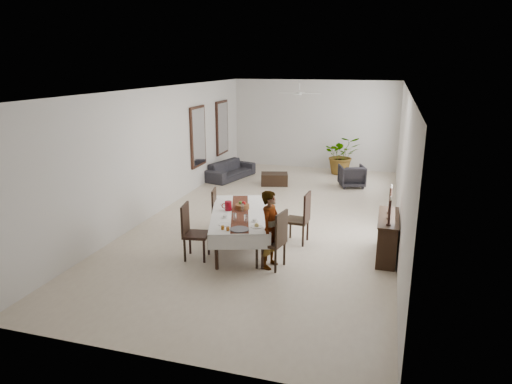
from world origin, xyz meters
name	(u,v)px	position (x,y,z in m)	size (l,w,h in m)	color
floor	(273,217)	(0.00, 0.00, 0.00)	(6.00, 12.00, 0.00)	beige
ceiling	(275,88)	(0.00, 0.00, 3.20)	(6.00, 12.00, 0.02)	white
wall_back	(314,125)	(0.00, 6.00, 1.60)	(6.00, 0.02, 3.20)	silver
wall_front	(154,247)	(0.00, -6.00, 1.60)	(6.00, 0.02, 3.20)	silver
wall_left	(163,149)	(-3.00, 0.00, 1.60)	(0.02, 12.00, 3.20)	silver
wall_right	(402,163)	(3.00, 0.00, 1.60)	(0.02, 12.00, 3.20)	silver
dining_table_top	(240,214)	(-0.22, -2.01, 0.72)	(0.99, 2.38, 0.05)	black
table_leg_fl	(217,252)	(-0.29, -3.22, 0.35)	(0.07, 0.07, 0.69)	black
table_leg_fr	(263,252)	(0.54, -2.95, 0.35)	(0.07, 0.07, 0.69)	black
table_leg_bl	(222,214)	(-0.98, -1.07, 0.35)	(0.07, 0.07, 0.69)	black
table_leg_br	(259,213)	(-0.15, -0.80, 0.35)	(0.07, 0.07, 0.69)	black
tablecloth_top	(240,213)	(-0.22, -2.01, 0.75)	(1.17, 2.56, 0.01)	silver
tablecloth_drape_left	(212,219)	(-0.77, -2.19, 0.61)	(0.01, 2.56, 0.30)	white
tablecloth_drape_right	(268,219)	(0.33, -1.83, 0.61)	(0.01, 2.56, 0.30)	white
tablecloth_drape_near	(240,242)	(0.17, -3.22, 0.61)	(1.17, 0.01, 0.30)	silver
tablecloth_drape_far	(240,201)	(-0.61, -0.80, 0.61)	(1.17, 0.01, 0.30)	silver
table_runner	(240,212)	(-0.22, -2.01, 0.76)	(0.35, 2.48, 0.00)	#5B281A
red_pitcher	(228,206)	(-0.50, -1.94, 0.85)	(0.15, 0.15, 0.20)	maroon
pitcher_handle	(224,206)	(-0.58, -1.97, 0.85)	(0.12, 0.12, 0.02)	maroon
wine_glass_near	(246,219)	(0.09, -2.59, 0.84)	(0.07, 0.07, 0.17)	white
wine_glass_mid	(235,217)	(-0.15, -2.56, 0.84)	(0.07, 0.07, 0.17)	white
wine_glass_far	(242,208)	(-0.19, -1.95, 0.84)	(0.07, 0.07, 0.17)	white
teacup_right	(255,220)	(0.25, -2.49, 0.79)	(0.09, 0.09, 0.06)	white
saucer_right	(255,221)	(0.25, -2.49, 0.76)	(0.15, 0.15, 0.01)	silver
teacup_left	(225,217)	(-0.40, -2.43, 0.79)	(0.09, 0.09, 0.06)	silver
saucer_left	(225,218)	(-0.40, -2.43, 0.76)	(0.15, 0.15, 0.01)	white
plate_near_right	(257,227)	(0.37, -2.76, 0.76)	(0.24, 0.24, 0.01)	silver
bread_near_right	(257,225)	(0.37, -2.76, 0.79)	(0.09, 0.09, 0.09)	tan
plate_near_left	(224,224)	(-0.28, -2.81, 0.76)	(0.24, 0.24, 0.01)	white
plate_far_left	(226,204)	(-0.69, -1.59, 0.76)	(0.24, 0.24, 0.01)	silver
serving_tray	(240,229)	(0.10, -3.00, 0.77)	(0.36, 0.36, 0.02)	#3C3C40
jam_jar_a	(228,229)	(-0.10, -3.10, 0.79)	(0.06, 0.06, 0.07)	#904C14
jam_jar_b	(223,228)	(-0.21, -3.07, 0.79)	(0.06, 0.06, 0.07)	#995916
fruit_basket	(242,207)	(-0.25, -1.76, 0.81)	(0.30, 0.30, 0.10)	brown
fruit_red	(244,203)	(-0.23, -1.73, 0.88)	(0.09, 0.09, 0.09)	#9E0F10
fruit_green	(240,203)	(-0.30, -1.74, 0.88)	(0.08, 0.08, 0.08)	#4A7122
chair_right_near_seat	(271,242)	(0.66, -2.83, 0.50)	(0.48, 0.48, 0.05)	black
chair_right_near_leg_fl	(275,261)	(0.82, -3.06, 0.24)	(0.05, 0.05, 0.47)	black
chair_right_near_leg_fr	(284,253)	(0.90, -2.67, 0.24)	(0.05, 0.05, 0.47)	black
chair_right_near_leg_bl	(257,257)	(0.43, -2.98, 0.24)	(0.05, 0.05, 0.47)	black
chair_right_near_leg_br	(266,250)	(0.51, -2.59, 0.24)	(0.05, 0.05, 0.47)	black
chair_right_near_back	(281,228)	(0.88, -2.87, 0.83)	(0.48, 0.04, 0.61)	black
chair_right_far_seat	(297,220)	(0.89, -1.46, 0.50)	(0.48, 0.48, 0.05)	black
chair_right_far_leg_fl	(303,236)	(1.07, -1.67, 0.24)	(0.05, 0.05, 0.47)	black
chair_right_far_leg_fr	(308,230)	(1.10, -1.28, 0.24)	(0.05, 0.05, 0.47)	black
chair_right_far_leg_bl	(285,234)	(0.68, -1.64, 0.24)	(0.05, 0.05, 0.47)	black
chair_right_far_leg_br	(290,228)	(0.71, -1.25, 0.24)	(0.05, 0.05, 0.47)	black
chair_right_far_back	(307,207)	(1.11, -1.48, 0.83)	(0.48, 0.04, 0.61)	black
chair_left_near_seat	(196,235)	(-0.85, -2.85, 0.50)	(0.48, 0.48, 0.05)	black
chair_left_near_leg_fl	(190,243)	(-1.08, -2.69, 0.23)	(0.05, 0.05, 0.47)	black
chair_left_near_leg_fr	(185,250)	(-1.02, -3.07, 0.23)	(0.05, 0.05, 0.47)	black
chair_left_near_leg_bl	(209,244)	(-0.69, -2.63, 0.23)	(0.05, 0.05, 0.47)	black
chair_left_near_leg_br	(204,251)	(-0.63, -3.01, 0.23)	(0.05, 0.05, 0.47)	black
chair_left_near_back	(185,219)	(-1.07, -2.88, 0.82)	(0.48, 0.04, 0.60)	black
chair_left_far_seat	(223,214)	(-0.83, -1.41, 0.46)	(0.44, 0.44, 0.05)	black
chair_left_far_leg_fl	(217,221)	(-1.04, -1.27, 0.22)	(0.04, 0.04, 0.44)	black
chair_left_far_leg_fr	(214,227)	(-0.97, -1.62, 0.22)	(0.04, 0.04, 0.44)	black
chair_left_far_leg_bl	(232,222)	(-0.69, -1.19, 0.22)	(0.04, 0.04, 0.44)	black
chair_left_far_leg_br	(230,227)	(-0.61, -1.55, 0.22)	(0.04, 0.04, 0.44)	black
chair_left_far_back	(214,201)	(-1.02, -1.45, 0.76)	(0.44, 0.04, 0.56)	black
woman	(271,229)	(0.65, -2.81, 0.75)	(0.55, 0.36, 1.51)	gray
sideboard_body	(387,238)	(2.78, -1.72, 0.41)	(0.37, 1.37, 0.82)	black
sideboard_top	(389,217)	(2.78, -1.72, 0.84)	(0.40, 1.43, 0.03)	black
candlestick_near_base	(389,225)	(2.78, -2.22, 0.86)	(0.09, 0.09, 0.03)	black
candlestick_near_shaft	(390,212)	(2.78, -2.22, 1.11)	(0.05, 0.05, 0.46)	black
candlestick_near_candle	(391,199)	(2.78, -2.22, 1.37)	(0.03, 0.03, 0.07)	beige
candlestick_mid_base	(389,218)	(2.78, -1.85, 0.86)	(0.09, 0.09, 0.03)	black
candlestick_mid_shaft	(390,203)	(2.78, -1.85, 1.18)	(0.05, 0.05, 0.59)	black
candlestick_mid_candle	(391,186)	(2.78, -1.85, 1.51)	(0.03, 0.03, 0.07)	beige
candlestick_far_base	(389,213)	(2.78, -1.49, 0.86)	(0.09, 0.09, 0.03)	black
candlestick_far_shaft	(390,200)	(2.78, -1.49, 1.13)	(0.05, 0.05, 0.50)	black
candlestick_far_candle	(391,186)	(2.78, -1.49, 1.42)	(0.03, 0.03, 0.07)	beige
sofa	(230,170)	(-2.40, 3.56, 0.29)	(1.97, 0.77, 0.58)	#2A272D
armchair	(352,176)	(1.63, 3.58, 0.35)	(0.74, 0.76, 0.70)	#28252A
coffee_table	(274,179)	(-0.76, 3.13, 0.19)	(0.84, 0.56, 0.37)	black
potted_plant	(342,155)	(1.12, 5.28, 0.68)	(1.22, 1.05, 1.35)	#325923
mirror_frame_near	(198,137)	(-2.96, 2.20, 1.60)	(0.06, 1.05, 1.85)	black
mirror_glass_near	(199,137)	(-2.92, 2.20, 1.60)	(0.01, 0.90, 1.70)	white
mirror_frame_far	(222,128)	(-2.96, 4.30, 1.60)	(0.06, 1.05, 1.85)	black
mirror_glass_far	(223,128)	(-2.92, 4.30, 1.60)	(0.01, 0.90, 1.70)	silver
fan_rod	(299,87)	(0.00, 3.00, 3.10)	(0.04, 0.04, 0.20)	silver
fan_hub	(299,94)	(0.00, 3.00, 2.90)	(0.16, 0.16, 0.08)	silver
fan_blade_n	(301,93)	(0.00, 3.35, 2.90)	(0.10, 0.55, 0.01)	white
fan_blade_s	(297,94)	(0.00, 2.65, 2.90)	(0.10, 0.55, 0.01)	silver
fan_blade_e	(311,94)	(0.35, 3.00, 2.90)	(0.55, 0.10, 0.01)	white
fan_blade_w	(288,93)	(-0.35, 3.00, 2.90)	(0.55, 0.10, 0.01)	silver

